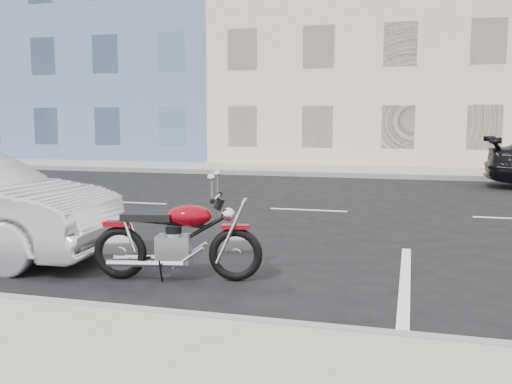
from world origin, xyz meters
The scene contains 6 objects.
ground centered at (0.00, 0.00, 0.00)m, with size 120.00×120.00×0.00m, color black.
sidewalk_far centered at (-5.00, 8.70, 0.07)m, with size 80.00×3.40×0.15m, color gray.
curb_far centered at (-5.00, 7.00, 0.08)m, with size 80.00×0.12×0.16m, color gray.
bldg_blue centered at (-14.00, 16.30, 6.50)m, with size 12.00×12.00×13.00m, color slate.
bldg_cream centered at (-2.00, 16.30, 5.75)m, with size 12.00×12.00×11.50m, color beige.
motorcycle centered at (-1.86, -5.40, 0.45)m, with size 1.95×0.74×0.99m.
Camera 1 is at (0.03, -11.51, 1.84)m, focal length 40.00 mm.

